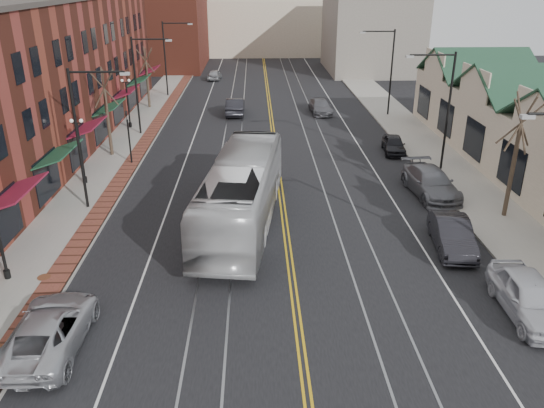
{
  "coord_description": "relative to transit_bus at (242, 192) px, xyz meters",
  "views": [
    {
      "loc": [
        -1.6,
        -12.96,
        12.63
      ],
      "look_at": [
        -0.78,
        11.72,
        2.0
      ],
      "focal_mm": 35.0,
      "sensor_mm": 36.0,
      "label": 1
    }
  ],
  "objects": [
    {
      "name": "lamppost_l_2",
      "position": [
        -10.45,
        6.3,
        0.31
      ],
      "size": [
        0.84,
        0.28,
        4.27
      ],
      "color": "black",
      "rests_on": "sidewalk_left"
    },
    {
      "name": "parked_car_d",
      "position": [
        11.49,
        12.49,
        -1.23
      ],
      "size": [
        1.98,
        4.04,
        1.33
      ],
      "primitive_type": "imported",
      "rotation": [
        0.0,
        0.0,
        -0.11
      ],
      "color": "black",
      "rests_on": "ground"
    },
    {
      "name": "sidewalk_right",
      "position": [
        14.35,
        6.3,
        -1.82
      ],
      "size": [
        4.0,
        120.0,
        0.15
      ],
      "primitive_type": "cube",
      "color": "gray",
      "rests_on": "ground"
    },
    {
      "name": "parked_suv",
      "position": [
        -6.87,
        -10.44,
        -1.13
      ],
      "size": [
        2.56,
        5.5,
        1.52
      ],
      "primitive_type": "imported",
      "rotation": [
        0.0,
        0.0,
        3.14
      ],
      "color": "#B4B5BB",
      "rests_on": "ground"
    },
    {
      "name": "backdrop_mid",
      "position": [
        2.35,
        71.3,
        2.61
      ],
      "size": [
        22.0,
        14.0,
        9.0
      ],
      "primitive_type": "cube",
      "color": "beige",
      "rests_on": "ground"
    },
    {
      "name": "manhole_far",
      "position": [
        -8.85,
        -5.7,
        -1.73
      ],
      "size": [
        0.6,
        0.6,
        0.02
      ],
      "primitive_type": "cylinder",
      "color": "#592D19",
      "rests_on": "sidewalk_left"
    },
    {
      "name": "parked_car_a",
      "position": [
        11.65,
        -9.02,
        -1.05
      ],
      "size": [
        2.15,
        5.02,
        1.69
      ],
      "primitive_type": "imported",
      "rotation": [
        0.0,
        0.0,
        -0.03
      ],
      "color": "silver",
      "rests_on": "ground"
    },
    {
      "name": "distant_car_far",
      "position": [
        -4.49,
        44.71,
        -1.23
      ],
      "size": [
        1.91,
        4.04,
        1.33
      ],
      "primitive_type": "imported",
      "rotation": [
        0.0,
        0.0,
        3.05
      ],
      "color": "#9FA1A5",
      "rests_on": "ground"
    },
    {
      "name": "distant_car_right",
      "position": [
        7.31,
        25.55,
        -1.21
      ],
      "size": [
        2.16,
        4.82,
        1.37
      ],
      "primitive_type": "imported",
      "rotation": [
        0.0,
        0.0,
        0.05
      ],
      "color": "#5B5C62",
      "rests_on": "ground"
    },
    {
      "name": "lamppost_l_3",
      "position": [
        -10.45,
        20.3,
        0.31
      ],
      "size": [
        0.84,
        0.28,
        4.27
      ],
      "color": "black",
      "rests_on": "sidewalk_left"
    },
    {
      "name": "backdrop_right",
      "position": [
        17.35,
        51.3,
        3.61
      ],
      "size": [
        12.0,
        16.0,
        11.0
      ],
      "primitive_type": "cube",
      "color": "slate",
      "rests_on": "ground"
    },
    {
      "name": "ground",
      "position": [
        2.35,
        -13.7,
        -1.89
      ],
      "size": [
        160.0,
        160.0,
        0.0
      ],
      "primitive_type": "plane",
      "color": "black",
      "rests_on": "ground"
    },
    {
      "name": "streetlight_r_2",
      "position": [
        13.39,
        24.3,
        3.13
      ],
      "size": [
        3.33,
        0.25,
        8.0
      ],
      "color": "black",
      "rests_on": "sidewalk_right"
    },
    {
      "name": "parked_car_b",
      "position": [
        10.52,
        -3.3,
        -1.11
      ],
      "size": [
        2.23,
        4.9,
        1.56
      ],
      "primitive_type": "imported",
      "rotation": [
        0.0,
        0.0,
        -0.13
      ],
      "color": "black",
      "rests_on": "ground"
    },
    {
      "name": "tree_left_near",
      "position": [
        -10.15,
        12.3,
        1.62
      ],
      "size": [
        1.78,
        1.37,
        6.48
      ],
      "color": "#382B21",
      "rests_on": "sidewalk_left"
    },
    {
      "name": "distant_car_left",
      "position": [
        -1.16,
        25.3,
        -1.08
      ],
      "size": [
        1.77,
        4.95,
        1.62
      ],
      "primitive_type": "imported",
      "rotation": [
        0.0,
        0.0,
        3.13
      ],
      "color": "black",
      "rests_on": "ground"
    },
    {
      "name": "tree_right_mid",
      "position": [
        14.85,
        0.3,
        1.86
      ],
      "size": [
        1.9,
        1.46,
        6.93
      ],
      "color": "#382B21",
      "rests_on": "sidewalk_right"
    },
    {
      "name": "building_left",
      "position": [
        -16.65,
        13.3,
        3.61
      ],
      "size": [
        10.0,
        50.0,
        11.0
      ],
      "primitive_type": "cube",
      "color": "maroon",
      "rests_on": "ground"
    },
    {
      "name": "sidewalk_left",
      "position": [
        -9.65,
        6.3,
        -1.82
      ],
      "size": [
        4.0,
        120.0,
        0.15
      ],
      "primitive_type": "cube",
      "color": "gray",
      "rests_on": "ground"
    },
    {
      "name": "parked_car_c",
      "position": [
        11.65,
        3.78,
        -1.06
      ],
      "size": [
        2.81,
        5.92,
        1.67
      ],
      "primitive_type": "imported",
      "rotation": [
        0.0,
        0.0,
        0.08
      ],
      "color": "slate",
      "rests_on": "ground"
    },
    {
      "name": "streetlight_l_2",
      "position": [
        -8.7,
        18.3,
        3.13
      ],
      "size": [
        3.33,
        0.25,
        8.0
      ],
      "color": "black",
      "rests_on": "sidewalk_left"
    },
    {
      "name": "transit_bus",
      "position": [
        0.0,
        0.0,
        0.0
      ],
      "size": [
        4.94,
        13.89,
        3.78
      ],
      "primitive_type": "imported",
      "rotation": [
        0.0,
        0.0,
        3.01
      ],
      "color": "silver",
      "rests_on": "ground"
    },
    {
      "name": "streetlight_l_3",
      "position": [
        -8.7,
        34.3,
        3.13
      ],
      "size": [
        3.33,
        0.25,
        8.0
      ],
      "color": "black",
      "rests_on": "sidewalk_left"
    },
    {
      "name": "backdrop_left",
      "position": [
        -13.65,
        56.3,
        5.11
      ],
      "size": [
        14.0,
        18.0,
        14.0
      ],
      "primitive_type": "cube",
      "color": "maroon",
      "rests_on": "ground"
    },
    {
      "name": "streetlight_l_1",
      "position": [
        -8.7,
        2.3,
        3.13
      ],
      "size": [
        3.33,
        0.25,
        8.0
      ],
      "color": "black",
      "rests_on": "sidewalk_left"
    },
    {
      "name": "tree_left_far",
      "position": [
        -10.15,
        28.3,
        1.38
      ],
      "size": [
        1.66,
        1.28,
        6.02
      ],
      "color": "#382B21",
      "rests_on": "sidewalk_left"
    },
    {
      "name": "streetlight_r_1",
      "position": [
        13.39,
        8.3,
        3.13
      ],
      "size": [
        3.33,
        0.25,
        8.0
      ],
      "color": "black",
      "rests_on": "sidewalk_right"
    },
    {
      "name": "traffic_signal",
      "position": [
        -8.25,
        10.3,
        0.46
      ],
      "size": [
        0.18,
        0.15,
        3.8
      ],
      "color": "black",
      "rests_on": "sidewalk_left"
    }
  ]
}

